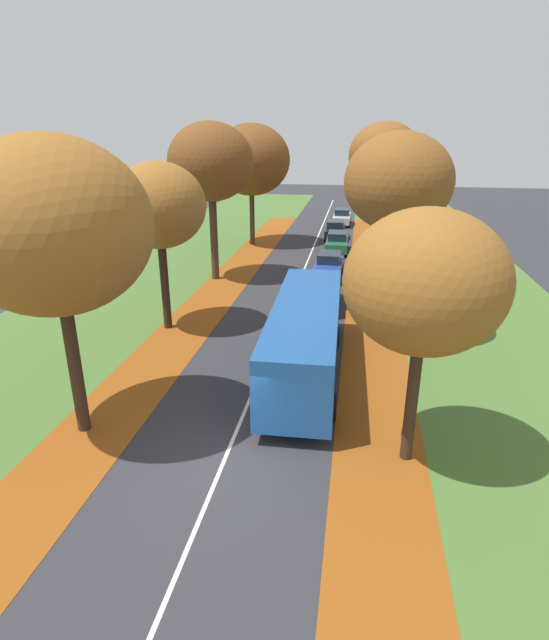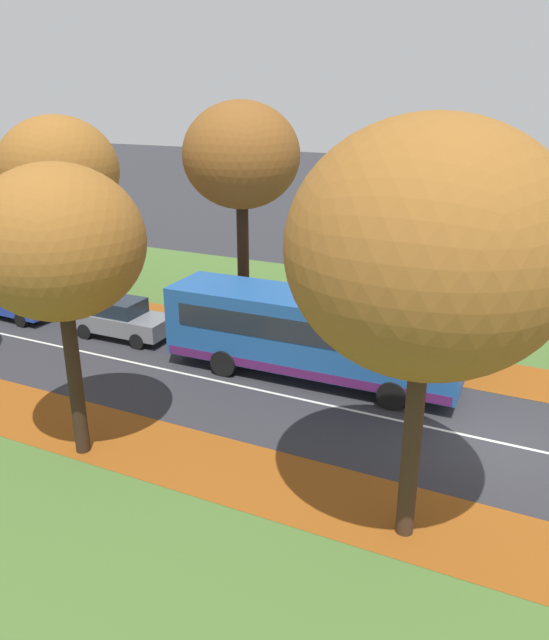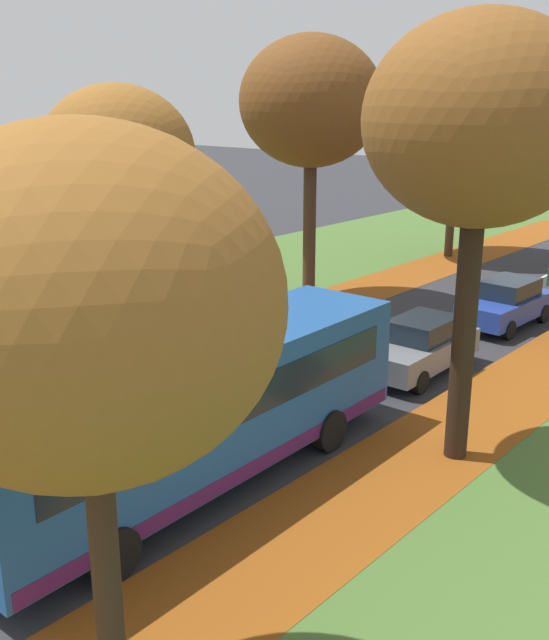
{
  "view_description": "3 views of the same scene",
  "coord_description": "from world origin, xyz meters",
  "px_view_note": "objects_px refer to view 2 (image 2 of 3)",
  "views": [
    {
      "loc": [
        3.53,
        -11.59,
        9.31
      ],
      "look_at": [
        0.45,
        7.01,
        2.07
      ],
      "focal_mm": 28.0,
      "sensor_mm": 36.0,
      "label": 1
    },
    {
      "loc": [
        -16.99,
        -1.03,
        9.62
      ],
      "look_at": [
        2.3,
        8.18,
        1.7
      ],
      "focal_mm": 35.0,
      "sensor_mm": 36.0,
      "label": 2
    },
    {
      "loc": [
        11.95,
        -2.99,
        7.69
      ],
      "look_at": [
        -0.13,
        10.99,
        2.09
      ],
      "focal_mm": 42.0,
      "sensor_mm": 36.0,
      "label": 3
    }
  ],
  "objects_px": {
    "tree_right_near": "(241,157)",
    "car_grey_lead": "(121,318)",
    "car_blue_following": "(13,299)",
    "tree_left_near": "(58,244)",
    "tree_left_nearest": "(429,250)",
    "tree_right_nearest": "(488,217)",
    "tree_right_mid": "(59,171)",
    "bus": "(312,332)"
  },
  "relations": [
    {
      "from": "tree_left_near",
      "to": "bus",
      "type": "height_order",
      "value": "tree_left_near"
    },
    {
      "from": "tree_left_nearest",
      "to": "car_grey_lead",
      "type": "bearing_deg",
      "value": 63.0
    },
    {
      "from": "tree_right_mid",
      "to": "bus",
      "type": "distance_m",
      "value": 15.44
    },
    {
      "from": "tree_left_nearest",
      "to": "car_grey_lead",
      "type": "distance_m",
      "value": 16.37
    },
    {
      "from": "tree_left_near",
      "to": "bus",
      "type": "bearing_deg",
      "value": -28.58
    },
    {
      "from": "tree_right_near",
      "to": "car_grey_lead",
      "type": "bearing_deg",
      "value": 129.19
    },
    {
      "from": "tree_right_nearest",
      "to": "bus",
      "type": "xyz_separation_m",
      "value": [
        -3.62,
        4.96,
        -3.81
      ]
    },
    {
      "from": "car_grey_lead",
      "to": "car_blue_following",
      "type": "distance_m",
      "value": 5.96
    },
    {
      "from": "tree_right_mid",
      "to": "car_blue_following",
      "type": "distance_m",
      "value": 6.37
    },
    {
      "from": "tree_right_mid",
      "to": "tree_left_nearest",
      "type": "bearing_deg",
      "value": -118.2
    },
    {
      "from": "car_blue_following",
      "to": "tree_left_near",
      "type": "bearing_deg",
      "value": -125.04
    },
    {
      "from": "tree_right_nearest",
      "to": "tree_right_mid",
      "type": "xyz_separation_m",
      "value": [
        0.04,
        19.31,
        0.55
      ]
    },
    {
      "from": "tree_left_nearest",
      "to": "tree_right_nearest",
      "type": "xyz_separation_m",
      "value": [
        10.4,
        0.16,
        -1.18
      ]
    },
    {
      "from": "tree_left_nearest",
      "to": "tree_right_mid",
      "type": "xyz_separation_m",
      "value": [
        10.44,
        19.47,
        -0.63
      ]
    },
    {
      "from": "tree_right_near",
      "to": "tree_right_mid",
      "type": "distance_m",
      "value": 9.9
    },
    {
      "from": "tree_left_nearest",
      "to": "tree_right_nearest",
      "type": "height_order",
      "value": "tree_left_nearest"
    },
    {
      "from": "car_grey_lead",
      "to": "tree_right_nearest",
      "type": "bearing_deg",
      "value": -75.54
    },
    {
      "from": "tree_right_nearest",
      "to": "car_grey_lead",
      "type": "bearing_deg",
      "value": 104.46
    },
    {
      "from": "tree_left_nearest",
      "to": "car_blue_following",
      "type": "relative_size",
      "value": 2.18
    },
    {
      "from": "tree_right_near",
      "to": "tree_right_mid",
      "type": "height_order",
      "value": "tree_right_near"
    },
    {
      "from": "tree_right_nearest",
      "to": "car_grey_lead",
      "type": "relative_size",
      "value": 1.77
    },
    {
      "from": "tree_right_mid",
      "to": "car_blue_following",
      "type": "bearing_deg",
      "value": 178.39
    },
    {
      "from": "tree_right_near",
      "to": "bus",
      "type": "xyz_separation_m",
      "value": [
        -3.39,
        -4.51,
        -5.42
      ]
    },
    {
      "from": "bus",
      "to": "tree_left_near",
      "type": "bearing_deg",
      "value": 151.42
    },
    {
      "from": "car_blue_following",
      "to": "car_grey_lead",
      "type": "bearing_deg",
      "value": -89.04
    },
    {
      "from": "bus",
      "to": "tree_left_nearest",
      "type": "bearing_deg",
      "value": -142.96
    },
    {
      "from": "tree_left_near",
      "to": "tree_right_nearest",
      "type": "distance_m",
      "value": 14.12
    },
    {
      "from": "tree_right_mid",
      "to": "car_grey_lead",
      "type": "xyz_separation_m",
      "value": [
        -3.51,
        -5.86,
        -5.25
      ]
    },
    {
      "from": "tree_right_nearest",
      "to": "tree_right_near",
      "type": "xyz_separation_m",
      "value": [
        -0.23,
        9.48,
        1.61
      ]
    },
    {
      "from": "bus",
      "to": "tree_right_nearest",
      "type": "bearing_deg",
      "value": -53.88
    },
    {
      "from": "tree_left_nearest",
      "to": "bus",
      "type": "distance_m",
      "value": 9.85
    },
    {
      "from": "tree_left_nearest",
      "to": "bus",
      "type": "height_order",
      "value": "tree_left_nearest"
    },
    {
      "from": "tree_left_near",
      "to": "tree_right_nearest",
      "type": "relative_size",
      "value": 1.07
    },
    {
      "from": "tree_right_nearest",
      "to": "car_blue_following",
      "type": "relative_size",
      "value": 1.76
    },
    {
      "from": "tree_right_near",
      "to": "tree_right_mid",
      "type": "xyz_separation_m",
      "value": [
        0.26,
        9.84,
        -1.06
      ]
    },
    {
      "from": "tree_right_nearest",
      "to": "tree_right_mid",
      "type": "distance_m",
      "value": 19.32
    },
    {
      "from": "tree_right_nearest",
      "to": "car_grey_lead",
      "type": "xyz_separation_m",
      "value": [
        -3.47,
        13.45,
        -4.7
      ]
    },
    {
      "from": "tree_right_nearest",
      "to": "car_blue_following",
      "type": "distance_m",
      "value": 20.29
    },
    {
      "from": "tree_left_near",
      "to": "tree_right_mid",
      "type": "xyz_separation_m",
      "value": [
        10.96,
        10.38,
        0.07
      ]
    },
    {
      "from": "tree_right_nearest",
      "to": "car_grey_lead",
      "type": "distance_m",
      "value": 14.67
    },
    {
      "from": "tree_left_near",
      "to": "tree_right_near",
      "type": "xyz_separation_m",
      "value": [
        10.69,
        0.54,
        1.13
      ]
    },
    {
      "from": "bus",
      "to": "car_grey_lead",
      "type": "relative_size",
      "value": 2.47
    }
  ]
}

